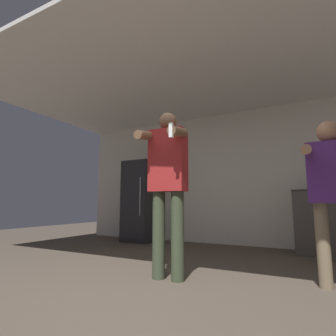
# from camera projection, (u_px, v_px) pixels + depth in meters

# --- Properties ---
(ground_plane) EXTENTS (14.00, 14.00, 0.00)m
(ground_plane) POSITION_uv_depth(u_px,v_px,m) (138.00, 310.00, 1.88)
(ground_plane) COLOR #4C4238
(wall_back) EXTENTS (7.00, 0.06, 2.55)m
(wall_back) POSITION_uv_depth(u_px,v_px,m) (238.00, 177.00, 5.00)
(wall_back) COLOR beige
(wall_back) RESTS_ON ground_plane
(ceiling_slab) EXTENTS (7.00, 3.85, 0.05)m
(ceiling_slab) POSITION_uv_depth(u_px,v_px,m) (208.00, 74.00, 3.70)
(ceiling_slab) COLOR silver
(ceiling_slab) RESTS_ON wall_back
(refrigerator) EXTENTS (0.62, 0.73, 1.65)m
(refrigerator) POSITION_uv_depth(u_px,v_px,m) (142.00, 201.00, 5.51)
(refrigerator) COLOR #262628
(refrigerator) RESTS_ON ground_plane
(person_woman_foreground) EXTENTS (0.48, 0.46, 1.74)m
(person_woman_foreground) POSITION_uv_depth(u_px,v_px,m) (168.00, 179.00, 2.76)
(person_woman_foreground) COLOR #38422D
(person_woman_foreground) RESTS_ON ground_plane
(person_man_side) EXTENTS (0.50, 0.44, 1.55)m
(person_man_side) POSITION_uv_depth(u_px,v_px,m) (333.00, 184.00, 2.43)
(person_man_side) COLOR #75664C
(person_man_side) RESTS_ON ground_plane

